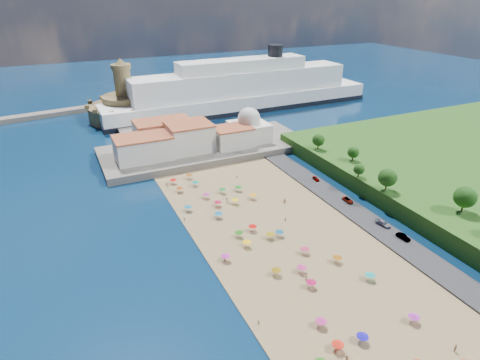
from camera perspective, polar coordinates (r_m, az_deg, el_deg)
ground at (r=115.30m, az=3.52°, el=-8.84°), size 700.00×700.00×0.00m
terrace at (r=177.69m, az=-4.84°, el=4.52°), size 90.00×36.00×3.00m
jetty at (r=204.32m, az=-14.18°, el=6.57°), size 18.00×70.00×2.40m
waterfront_buildings at (r=172.33m, az=-9.07°, el=5.87°), size 57.00×29.00×11.00m
domed_building at (r=180.90m, az=1.28°, el=7.51°), size 16.00×16.00×15.00m
fortress at (r=231.15m, az=-15.93°, el=9.98°), size 40.00×40.00×32.40m
cruise_ship at (r=240.02m, az=0.31°, el=12.46°), size 163.64×26.30×35.71m
beach_parasols at (r=105.39m, az=6.08°, el=-11.26°), size 32.08×118.48×2.20m
beachgoers at (r=111.84m, az=3.95°, el=-9.38°), size 35.04×98.65×1.87m
parked_cars at (r=128.36m, az=19.72°, el=-5.86°), size 2.69×74.33×1.41m
hillside_trees at (r=132.27m, az=25.16°, el=-1.56°), size 16.50×108.72×8.12m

